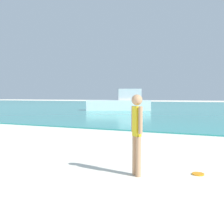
{
  "coord_description": "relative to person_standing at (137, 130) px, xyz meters",
  "views": [
    {
      "loc": [
        3.36,
        1.41,
        1.51
      ],
      "look_at": [
        0.51,
        7.64,
        1.11
      ],
      "focal_mm": 43.22,
      "sensor_mm": 36.0,
      "label": 1
    }
  ],
  "objects": [
    {
      "name": "person_standing",
      "position": [
        0.0,
        0.0,
        0.0
      ],
      "size": [
        0.28,
        0.26,
        1.54
      ],
      "rotation": [
        0.0,
        0.0,
        5.55
      ],
      "color": "tan",
      "rests_on": "ground"
    },
    {
      "name": "boat_near",
      "position": [
        -9.12,
        20.9,
        -0.05
      ],
      "size": [
        6.73,
        4.73,
        2.2
      ],
      "rotation": [
        0.0,
        0.0,
        3.6
      ],
      "color": "white",
      "rests_on": "water"
    },
    {
      "name": "frisbee",
      "position": [
        1.05,
        0.56,
        -0.86
      ],
      "size": [
        0.23,
        0.23,
        0.03
      ],
      "primitive_type": "cylinder",
      "color": "orange",
      "rests_on": "ground"
    },
    {
      "name": "water",
      "position": [
        -1.69,
        35.98,
        -0.85
      ],
      "size": [
        160.0,
        60.0,
        0.06
      ],
      "primitive_type": "cube",
      "color": "teal",
      "rests_on": "ground"
    }
  ]
}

